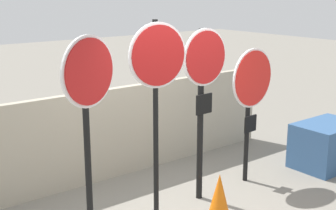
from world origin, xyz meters
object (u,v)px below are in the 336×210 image
stop_sign_3 (252,89)px  storage_crate (327,145)px  stop_sign_0 (88,100)px  stop_sign_2 (203,82)px  traffic_cone_0 (219,202)px  stop_sign_1 (157,76)px

stop_sign_3 → storage_crate: (1.48, -0.35, -1.08)m
stop_sign_0 → stop_sign_2: size_ratio=1.03×
traffic_cone_0 → stop_sign_1: bearing=132.8°
stop_sign_0 → stop_sign_1: bearing=-5.6°
storage_crate → stop_sign_3: bearing=166.7°
stop_sign_3 → storage_crate: stop_sign_3 is taller
stop_sign_1 → storage_crate: bearing=2.6°
stop_sign_0 → stop_sign_1: 1.05m
stop_sign_2 → stop_sign_3: size_ratio=1.17×
stop_sign_0 → stop_sign_2: 1.98m
stop_sign_3 → traffic_cone_0: stop_sign_3 is taller
stop_sign_0 → traffic_cone_0: 2.12m
stop_sign_3 → traffic_cone_0: bearing=-154.8°
stop_sign_1 → traffic_cone_0: stop_sign_1 is taller
traffic_cone_0 → storage_crate: storage_crate is taller
stop_sign_0 → traffic_cone_0: size_ratio=3.40×
stop_sign_0 → stop_sign_1: (1.02, 0.23, 0.08)m
stop_sign_3 → storage_crate: size_ratio=1.85×
storage_crate → traffic_cone_0: bearing=-171.5°
stop_sign_2 → traffic_cone_0: size_ratio=3.31×
stop_sign_0 → traffic_cone_0: bearing=-30.1°
traffic_cone_0 → storage_crate: size_ratio=0.65×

